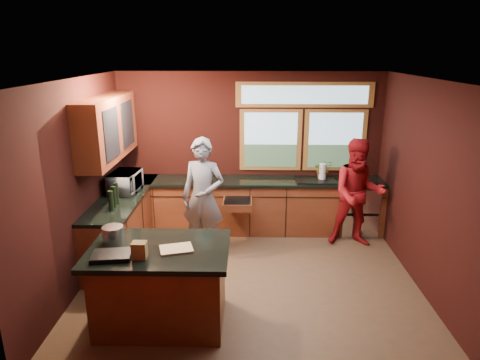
{
  "coord_description": "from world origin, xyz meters",
  "views": [
    {
      "loc": [
        -0.03,
        -5.23,
        3.05
      ],
      "look_at": [
        -0.14,
        0.4,
        1.32
      ],
      "focal_mm": 32.0,
      "sensor_mm": 36.0,
      "label": 1
    }
  ],
  "objects_px": {
    "person_grey": "(203,198)",
    "person_red": "(358,193)",
    "island": "(161,285)",
    "stock_pot": "(113,234)",
    "cutting_board": "(176,249)"
  },
  "relations": [
    {
      "from": "person_red",
      "to": "island",
      "type": "bearing_deg",
      "value": -137.8
    },
    {
      "from": "island",
      "to": "person_grey",
      "type": "xyz_separation_m",
      "value": [
        0.31,
        1.77,
        0.43
      ]
    },
    {
      "from": "island",
      "to": "person_grey",
      "type": "height_order",
      "value": "person_grey"
    },
    {
      "from": "stock_pot",
      "to": "cutting_board",
      "type": "bearing_deg",
      "value": -14.93
    },
    {
      "from": "person_grey",
      "to": "person_red",
      "type": "height_order",
      "value": "person_grey"
    },
    {
      "from": "person_grey",
      "to": "stock_pot",
      "type": "relative_size",
      "value": 7.58
    },
    {
      "from": "island",
      "to": "stock_pot",
      "type": "bearing_deg",
      "value": 164.74
    },
    {
      "from": "person_red",
      "to": "stock_pot",
      "type": "height_order",
      "value": "person_red"
    },
    {
      "from": "cutting_board",
      "to": "stock_pot",
      "type": "height_order",
      "value": "stock_pot"
    },
    {
      "from": "island",
      "to": "cutting_board",
      "type": "height_order",
      "value": "cutting_board"
    },
    {
      "from": "person_grey",
      "to": "cutting_board",
      "type": "distance_m",
      "value": 1.82
    },
    {
      "from": "person_red",
      "to": "cutting_board",
      "type": "bearing_deg",
      "value": -134.99
    },
    {
      "from": "island",
      "to": "person_red",
      "type": "height_order",
      "value": "person_red"
    },
    {
      "from": "island",
      "to": "stock_pot",
      "type": "distance_m",
      "value": 0.8
    },
    {
      "from": "person_grey",
      "to": "stock_pot",
      "type": "bearing_deg",
      "value": -103.23
    }
  ]
}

